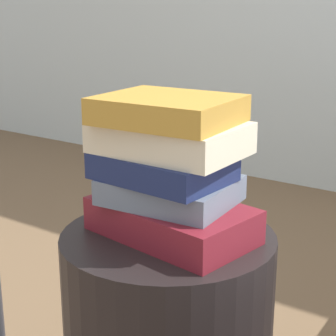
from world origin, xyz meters
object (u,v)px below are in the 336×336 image
object	(u,v)px
book_maroon	(172,220)
book_navy	(162,167)
book_slate	(169,189)
book_ochre	(167,109)
book_cream	(172,138)

from	to	relation	value
book_maroon	book_navy	world-z (taller)	book_navy
book_navy	book_slate	bearing A→B (deg)	81.83
book_slate	book_ochre	distance (m)	0.15
book_slate	book_navy	distance (m)	0.05
book_maroon	book_cream	distance (m)	0.16
book_slate	book_cream	bearing A→B (deg)	-20.74
book_maroon	book_slate	world-z (taller)	book_slate
book_slate	book_ochre	bearing A→B (deg)	-83.44
book_maroon	book_ochre	distance (m)	0.21
book_navy	book_ochre	size ratio (longest dim) A/B	0.99
book_slate	book_navy	bearing A→B (deg)	-105.98
book_maroon	book_ochre	size ratio (longest dim) A/B	1.28
book_slate	book_ochre	xyz separation A→B (m)	(0.00, -0.01, 0.15)
book_slate	book_cream	distance (m)	0.10
book_slate	book_maroon	bearing A→B (deg)	-31.76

